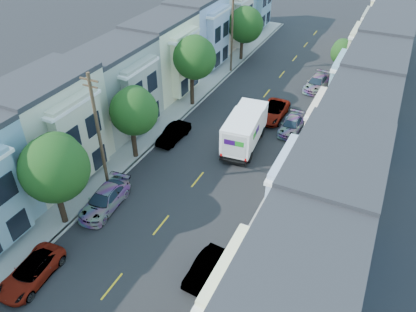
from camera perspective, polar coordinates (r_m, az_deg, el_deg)
ground at (r=30.68m, az=-6.62°, el=-9.64°), size 160.00×160.00×0.00m
road_slab at (r=41.26m, az=4.20°, el=3.73°), size 12.00×70.00×0.02m
curb_left at (r=43.45m, az=-3.23°, el=5.62°), size 0.30×70.00×0.15m
curb_right at (r=39.82m, az=12.28°, el=1.76°), size 0.30×70.00×0.15m
sidewalk_left at (r=44.02m, az=-4.73°, el=5.98°), size 2.60×70.00×0.15m
sidewalk_right at (r=39.63m, az=14.08°, el=1.30°), size 2.60×70.00×0.15m
centerline at (r=41.27m, az=4.20°, el=3.72°), size 0.12×70.00×0.01m
townhouse_row_left at (r=45.89m, az=-8.88°, el=6.85°), size 5.00×70.00×8.50m
townhouse_row_right at (r=39.36m, az=19.38°, el=-0.17°), size 5.00×70.00×8.50m
tree_b at (r=29.15m, az=-20.89°, el=-1.65°), size 4.70×4.70×7.51m
tree_c at (r=35.05m, az=-10.49°, el=6.18°), size 4.14×4.14×6.93m
tree_d at (r=43.33m, az=-2.02°, el=13.64°), size 4.54×4.54×7.87m
tree_e at (r=56.12m, az=5.19°, el=17.90°), size 4.70×4.70×7.25m
tree_far_r at (r=51.57m, az=18.41°, el=13.58°), size 3.02×3.02×5.50m
utility_pole_near at (r=31.91m, az=-15.09°, el=3.03°), size 1.60×0.26×10.00m
utility_pole_far at (r=52.24m, az=3.41°, el=16.96°), size 1.60×0.26×10.00m
fedex_truck at (r=37.90m, az=5.18°, el=3.88°), size 2.71×7.03×3.37m
lead_sedan at (r=43.44m, az=9.14°, el=6.20°), size 2.48×5.34×1.48m
parked_left_b at (r=29.03m, az=-23.62°, el=-14.77°), size 2.51×4.85×1.31m
parked_left_c at (r=32.40m, az=-14.32°, el=-5.98°), size 2.53×5.21×1.52m
parked_left_d at (r=39.33m, az=-4.86°, el=3.16°), size 1.69×4.30×1.41m
parked_right_b at (r=27.02m, az=-0.43°, el=-15.48°), size 1.61×3.85×1.25m
parked_right_c at (r=41.47m, az=11.64°, el=4.26°), size 1.88×4.39×1.31m
parked_right_d at (r=50.79m, az=15.03°, el=9.89°), size 2.46×5.08×1.48m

